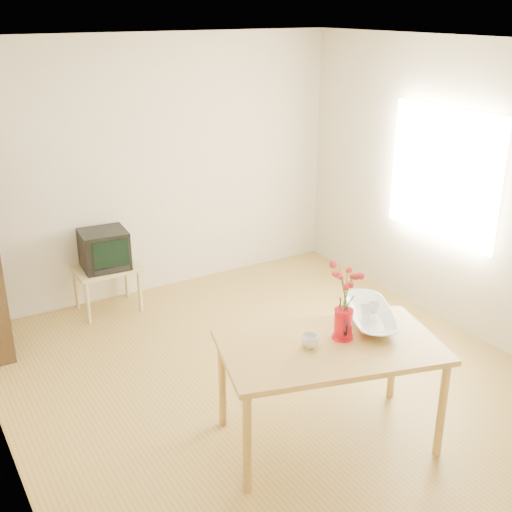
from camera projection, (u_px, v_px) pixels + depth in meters
room at (280, 230)px, 4.69m from camera, size 4.50×4.50×4.50m
table at (330, 355)px, 4.25m from camera, size 1.61×1.19×0.75m
tv_stand at (106, 274)px, 6.24m from camera, size 0.60×0.45×0.46m
pitcher at (343, 325)px, 4.27m from camera, size 0.14×0.21×0.22m
flowers at (345, 287)px, 4.17m from camera, size 0.24×0.24×0.35m
mug at (310, 341)px, 4.17m from camera, size 0.15×0.15×0.09m
bowl at (372, 292)px, 4.47m from camera, size 0.63×0.63×0.44m
teacup_a at (367, 298)px, 4.47m from camera, size 0.11×0.11×0.07m
teacup_b at (374, 295)px, 4.52m from camera, size 0.09×0.09×0.07m
television at (104, 248)px, 6.16m from camera, size 0.46×0.43×0.37m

